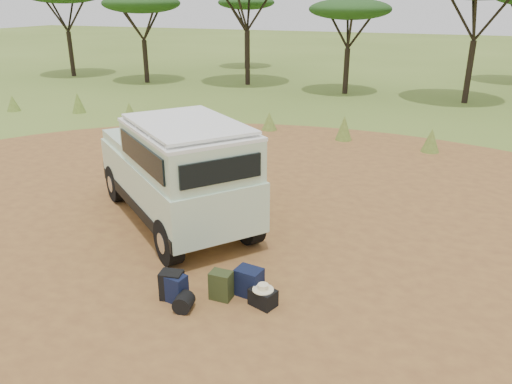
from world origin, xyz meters
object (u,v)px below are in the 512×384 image
at_px(safari_vehicle, 177,172).
at_px(backpack_navy, 175,288).
at_px(backpack_olive, 221,285).
at_px(hard_case, 263,298).
at_px(backpack_black, 172,285).
at_px(walking_staff, 175,189).
at_px(duffel_navy, 249,282).

relative_size(safari_vehicle, backpack_navy, 10.68).
height_order(backpack_navy, backpack_olive, backpack_olive).
xyz_separation_m(safari_vehicle, backpack_olive, (2.22, -2.47, -0.94)).
bearing_deg(backpack_olive, hard_case, 5.14).
bearing_deg(backpack_black, backpack_navy, -32.44).
xyz_separation_m(walking_staff, backpack_navy, (1.72, -2.98, -0.49)).
distance_m(backpack_black, duffel_navy, 1.31).
relative_size(backpack_black, backpack_olive, 1.02).
bearing_deg(backpack_navy, hard_case, 25.49).
height_order(safari_vehicle, hard_case, safari_vehicle).
distance_m(backpack_navy, backpack_olive, 0.77).
xyz_separation_m(backpack_navy, backpack_olive, (0.68, 0.35, 0.01)).
bearing_deg(safari_vehicle, backpack_olive, -9.59).
distance_m(walking_staff, hard_case, 4.10).
bearing_deg(backpack_olive, backpack_navy, -152.74).
xyz_separation_m(walking_staff, backpack_black, (1.64, -2.94, -0.48)).
relative_size(walking_staff, duffel_navy, 3.12).
bearing_deg(backpack_olive, walking_staff, 132.46).
relative_size(backpack_navy, duffel_navy, 0.98).
bearing_deg(walking_staff, safari_vehicle, -102.77).
bearing_deg(backpack_navy, walking_staff, 129.09).
bearing_deg(backpack_navy, backpack_olive, 36.31).
relative_size(duffel_navy, hard_case, 1.16).
relative_size(backpack_navy, backpack_olive, 0.96).
bearing_deg(backpack_olive, safari_vehicle, 131.92).
height_order(backpack_black, backpack_navy, backpack_black).
bearing_deg(backpack_black, backpack_olive, 12.97).
distance_m(backpack_navy, hard_case, 1.48).
xyz_separation_m(safari_vehicle, backpack_navy, (1.54, -2.82, -0.95)).
bearing_deg(walking_staff, hard_case, -101.83).
relative_size(safari_vehicle, duffel_navy, 10.49).
relative_size(walking_staff, hard_case, 3.62).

